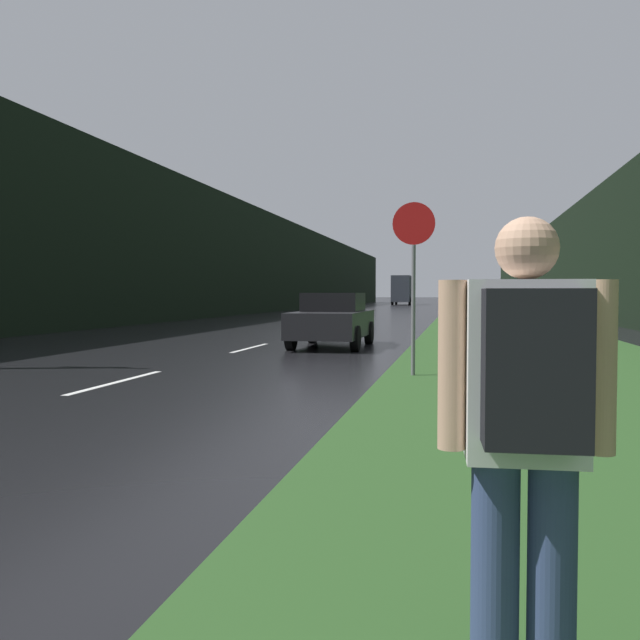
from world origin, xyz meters
TOP-DOWN VIEW (x-y plane):
  - grass_verge at (7.07, 40.00)m, footprint 6.00×240.00m
  - lane_stripe_c at (0.00, 12.01)m, footprint 0.12×3.00m
  - lane_stripe_d at (0.00, 19.01)m, footprint 0.12×3.00m
  - lane_stripe_e at (0.00, 26.01)m, footprint 0.12×3.00m
  - lane_stripe_f at (0.00, 33.01)m, footprint 0.12×3.00m
  - treeline_far_side at (-10.07, 50.00)m, footprint 2.00×140.00m
  - treeline_near_side at (13.07, 50.00)m, footprint 2.00×140.00m
  - stop_sign at (4.59, 13.74)m, footprint 0.72×0.07m
  - hitchhiker_with_backpack at (5.59, 4.41)m, footprint 0.58×0.42m
  - car_passing_near at (2.04, 19.87)m, footprint 1.84×4.12m
  - delivery_truck at (-2.04, 91.48)m, footprint 2.50×8.32m

SIDE VIEW (x-z plane):
  - lane_stripe_c at x=0.00m, z-range 0.00..0.01m
  - lane_stripe_d at x=0.00m, z-range 0.00..0.01m
  - lane_stripe_e at x=0.00m, z-range 0.00..0.01m
  - lane_stripe_f at x=0.00m, z-range 0.00..0.01m
  - grass_verge at x=7.07m, z-range 0.00..0.02m
  - car_passing_near at x=2.04m, z-range 0.00..1.45m
  - hitchhiker_with_backpack at x=5.59m, z-range 0.13..1.80m
  - stop_sign at x=4.59m, z-range 0.36..3.34m
  - delivery_truck at x=-2.04m, z-range 0.09..3.88m
  - treeline_near_side at x=13.07m, z-range 0.00..6.83m
  - treeline_far_side at x=-10.07m, z-range 0.00..7.75m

